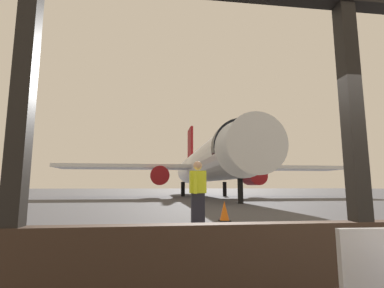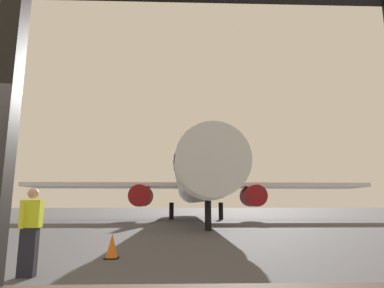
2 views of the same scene
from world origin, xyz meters
TOP-DOWN VIEW (x-y plane):
  - ground_plane at (0.00, 40.00)m, footprint 220.00×220.00m
  - airplane at (3.14, 27.77)m, footprint 31.45×32.63m
  - ground_crew_worker at (-1.38, 3.90)m, footprint 0.40×0.53m
  - traffic_cone at (-0.18, 6.13)m, footprint 0.36×0.36m

SIDE VIEW (x-z plane):
  - ground_plane at x=0.00m, z-range 0.00..0.00m
  - traffic_cone at x=-0.18m, z-range -0.02..0.64m
  - ground_crew_worker at x=-1.38m, z-range 0.03..1.77m
  - airplane at x=3.14m, z-range -1.71..8.65m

